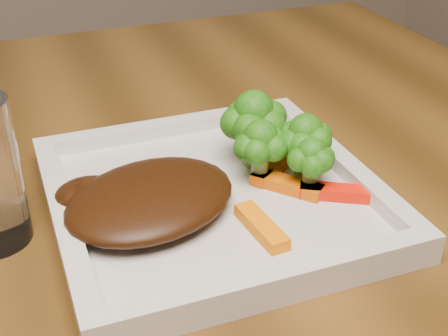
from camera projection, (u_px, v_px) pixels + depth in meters
name	position (u px, v px, depth m)	size (l,w,h in m)	color
plate	(213.00, 201.00, 0.54)	(0.27, 0.27, 0.01)	silver
steak	(151.00, 199.00, 0.50)	(0.15, 0.11, 0.03)	#371A08
broccoli_0	(253.00, 130.00, 0.57)	(0.07, 0.07, 0.07)	#136210
broccoli_1	(305.00, 144.00, 0.55)	(0.06, 0.06, 0.06)	#366A11
broccoli_2	(311.00, 161.00, 0.53)	(0.05, 0.05, 0.06)	#125D0F
broccoli_3	(260.00, 150.00, 0.54)	(0.06, 0.06, 0.06)	#1F6510
carrot_1	(335.00, 192.00, 0.53)	(0.06, 0.02, 0.01)	#FF1704
carrot_2	(261.00, 226.00, 0.49)	(0.06, 0.02, 0.01)	orange
carrot_3	(292.00, 145.00, 0.60)	(0.05, 0.01, 0.01)	#D75803
carrot_5	(287.00, 184.00, 0.54)	(0.06, 0.02, 0.01)	#E85D03
carrot_6	(271.00, 170.00, 0.56)	(0.05, 0.01, 0.01)	#E65B03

